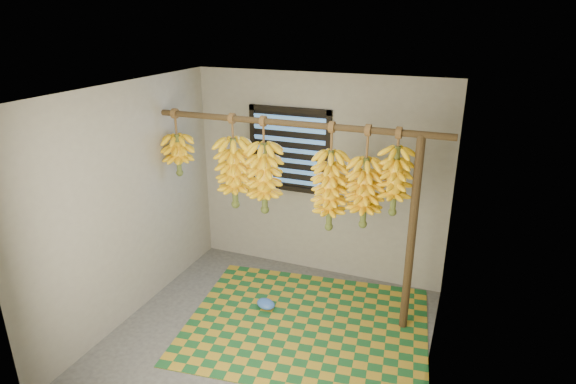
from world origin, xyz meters
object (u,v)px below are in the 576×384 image
at_px(support_post, 411,238).
at_px(banana_bunch_e, 365,193).
at_px(woven_mat, 306,324).
at_px(banana_bunch_a, 178,155).
at_px(banana_bunch_d, 330,191).
at_px(banana_bunch_f, 395,181).
at_px(banana_bunch_b, 234,173).
at_px(banana_bunch_c, 264,178).
at_px(plastic_bag, 266,304).

xyz_separation_m(support_post, banana_bunch_e, (-0.47, 0.00, 0.39)).
bearing_deg(woven_mat, banana_bunch_a, 168.24).
xyz_separation_m(banana_bunch_a, banana_bunch_e, (2.08, 0.00, -0.16)).
height_order(woven_mat, banana_bunch_e, banana_bunch_e).
bearing_deg(support_post, banana_bunch_e, 180.00).
relative_size(woven_mat, banana_bunch_e, 2.39).
xyz_separation_m(banana_bunch_a, banana_bunch_d, (1.73, 0.00, -0.18)).
bearing_deg(banana_bunch_e, banana_bunch_f, 0.00).
xyz_separation_m(woven_mat, banana_bunch_a, (-1.63, 0.34, 1.54)).
height_order(banana_bunch_b, banana_bunch_e, same).
bearing_deg(banana_bunch_c, woven_mat, -29.44).
distance_m(plastic_bag, banana_bunch_d, 1.46).
distance_m(banana_bunch_a, banana_bunch_f, 2.35).
relative_size(banana_bunch_a, banana_bunch_f, 0.88).
relative_size(banana_bunch_b, banana_bunch_c, 0.99).
bearing_deg(banana_bunch_d, plastic_bag, -159.72).
relative_size(plastic_bag, banana_bunch_a, 0.31).
distance_m(woven_mat, banana_bunch_c, 1.56).
height_order(banana_bunch_c, banana_bunch_f, same).
bearing_deg(banana_bunch_b, banana_bunch_f, 0.00).
xyz_separation_m(banana_bunch_a, banana_bunch_b, (0.68, -0.00, -0.13)).
xyz_separation_m(support_post, banana_bunch_d, (-0.82, 0.00, 0.37)).
height_order(plastic_bag, banana_bunch_d, banana_bunch_d).
xyz_separation_m(woven_mat, plastic_bag, (-0.51, 0.11, 0.05)).
distance_m(plastic_bag, banana_bunch_a, 1.88).
relative_size(banana_bunch_a, banana_bunch_e, 0.73).
distance_m(support_post, woven_mat, 1.40).
xyz_separation_m(support_post, banana_bunch_a, (-2.55, 0.00, 0.55)).
xyz_separation_m(banana_bunch_b, banana_bunch_d, (1.05, 0.00, -0.06)).
bearing_deg(banana_bunch_d, banana_bunch_f, 0.00).
bearing_deg(plastic_bag, banana_bunch_b, 152.86).
bearing_deg(woven_mat, support_post, 20.23).
height_order(woven_mat, plastic_bag, plastic_bag).
bearing_deg(banana_bunch_a, banana_bunch_c, 0.00).
bearing_deg(banana_bunch_f, banana_bunch_d, 180.00).
relative_size(banana_bunch_c, banana_bunch_e, 1.01).
height_order(banana_bunch_b, banana_bunch_f, same).
height_order(banana_bunch_a, banana_bunch_c, same).
bearing_deg(banana_bunch_e, plastic_bag, -166.70).
relative_size(woven_mat, banana_bunch_f, 2.87).
bearing_deg(banana_bunch_c, banana_bunch_b, -180.00).
relative_size(banana_bunch_c, banana_bunch_d, 0.93).
height_order(plastic_bag, banana_bunch_c, banana_bunch_c).
bearing_deg(banana_bunch_d, banana_bunch_b, -180.00).
xyz_separation_m(plastic_bag, banana_bunch_d, (0.61, 0.23, 1.31)).
height_order(woven_mat, banana_bunch_d, banana_bunch_d).
relative_size(support_post, banana_bunch_e, 1.99).
xyz_separation_m(banana_bunch_a, banana_bunch_f, (2.35, 0.00, -0.00)).
bearing_deg(woven_mat, banana_bunch_f, 25.13).
height_order(support_post, plastic_bag, support_post).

